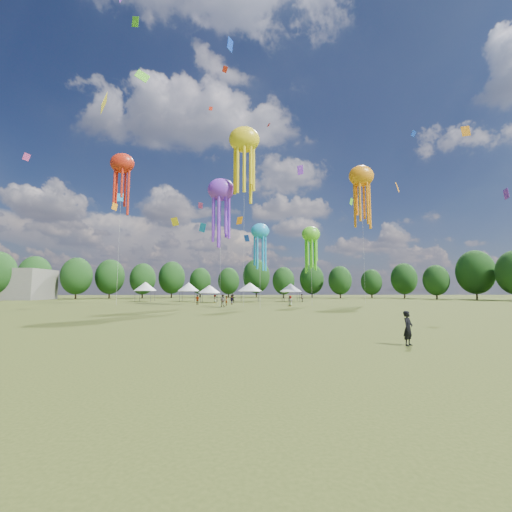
{
  "coord_description": "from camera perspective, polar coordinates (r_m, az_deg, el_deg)",
  "views": [
    {
      "loc": [
        -0.23,
        -18.15,
        2.62
      ],
      "look_at": [
        1.19,
        15.0,
        6.0
      ],
      "focal_mm": 23.28,
      "sensor_mm": 36.0,
      "label": 1
    }
  ],
  "objects": [
    {
      "name": "festival_tents",
      "position": [
        74.16,
        -6.88,
        -5.35
      ],
      "size": [
        37.9,
        12.29,
        4.41
      ],
      "color": "#47474C",
      "rests_on": "ground"
    },
    {
      "name": "small_kites",
      "position": [
        64.49,
        -1.33,
        17.57
      ],
      "size": [
        78.56,
        58.22,
        45.52
      ],
      "color": "#8632E2",
      "rests_on": "ground"
    },
    {
      "name": "observer_main",
      "position": [
        17.59,
        24.67,
        -11.2
      ],
      "size": [
        0.7,
        0.68,
        1.62
      ],
      "primitive_type": "imported",
      "rotation": [
        0.0,
        0.0,
        0.7
      ],
      "color": "black",
      "rests_on": "ground"
    },
    {
      "name": "spectator_near",
      "position": [
        51.95,
        -5.77,
        -7.65
      ],
      "size": [
        1.09,
        0.97,
        1.87
      ],
      "primitive_type": "imported",
      "rotation": [
        0.0,
        0.0,
        2.81
      ],
      "color": "gray",
      "rests_on": "ground"
    },
    {
      "name": "treeline",
      "position": [
        80.84,
        -5.03,
        -3.01
      ],
      "size": [
        201.57,
        95.24,
        13.43
      ],
      "color": "#38281C",
      "rests_on": "ground"
    },
    {
      "name": "ground",
      "position": [
        18.34,
        -1.76,
        -14.03
      ],
      "size": [
        300.0,
        300.0,
        0.0
      ],
      "primitive_type": "plane",
      "color": "#384416",
      "rests_on": "ground"
    },
    {
      "name": "show_kites",
      "position": [
        59.79,
        1.18,
        12.07
      ],
      "size": [
        50.21,
        21.05,
        29.37
      ],
      "color": "#8632E2",
      "rests_on": "ground"
    },
    {
      "name": "spectators_far",
      "position": [
        63.65,
        -2.2,
        -7.4
      ],
      "size": [
        21.62,
        19.08,
        1.86
      ],
      "color": "gray",
      "rests_on": "ground"
    }
  ]
}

